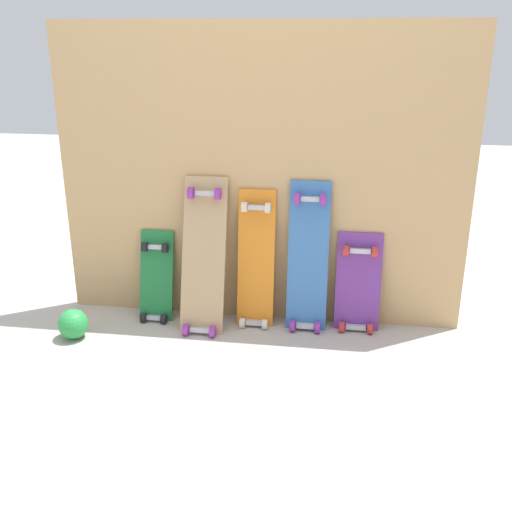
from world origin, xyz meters
name	(u,v)px	position (x,y,z in m)	size (l,w,h in m)	color
ground_plane	(258,320)	(0.00, 0.00, 0.00)	(12.00, 12.00, 0.00)	#B2AAA0
plywood_wall_panel	(260,179)	(0.00, 0.07, 0.78)	(2.16, 0.04, 1.56)	tan
skateboard_green	(156,282)	(-0.56, -0.04, 0.21)	(0.19, 0.19, 0.56)	#1E7238
skateboard_natural	(203,262)	(-0.28, -0.09, 0.36)	(0.23, 0.31, 0.86)	tan
skateboard_orange	(256,265)	(-0.01, -0.02, 0.33)	(0.20, 0.18, 0.80)	orange
skateboard_blue	(308,263)	(0.27, -0.02, 0.36)	(0.21, 0.19, 0.85)	#386BAD
skateboard_purple	(358,288)	(0.54, -0.01, 0.23)	(0.24, 0.15, 0.59)	#6B338C
rubber_ball	(73,324)	(-0.92, -0.34, 0.08)	(0.16, 0.16, 0.16)	#268C3F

